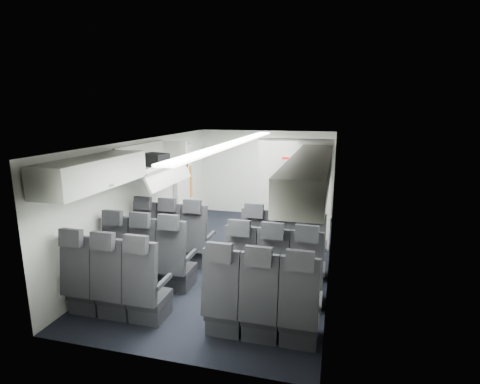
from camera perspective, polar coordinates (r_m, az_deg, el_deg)
The scene contains 14 objects.
cabin_shell at distance 6.69m, azimuth -0.87°, elevation -0.95°, with size 3.41×6.01×2.16m.
seat_row_front at distance 6.42m, azimuth -2.13°, elevation -8.30°, with size 3.33×0.56×1.24m.
seat_row_mid at distance 5.63m, azimuth -4.83°, elevation -11.46°, with size 3.33×0.56×1.24m.
seat_row_rear at distance 4.88m, azimuth -8.47°, elevation -15.58°, with size 3.33×0.56×1.24m.
overhead_bin_left_rear at distance 5.36m, azimuth -21.47°, elevation 2.78°, with size 0.53×1.80×0.40m.
overhead_bin_left_front_open at distance 6.87m, azimuth -13.15°, elevation 4.29°, with size 0.64×1.70×0.72m.
overhead_bin_right_rear at distance 4.36m, azimuth 9.87°, elevation 1.38°, with size 0.53×1.80×0.40m.
overhead_bin_right_front at distance 6.08m, azimuth 11.32°, elevation 4.49°, with size 0.53×1.70×0.40m.
bulkhead_partition at distance 7.29m, azimuth 8.28°, elevation -0.33°, with size 1.40×0.15×2.13m.
galley_unit at distance 9.19m, azimuth 9.44°, elevation 1.53°, with size 0.85×0.52×1.90m.
boarding_door at distance 8.69m, azimuth -8.56°, elevation 0.96°, with size 0.12×1.27×1.86m.
flight_attendant at distance 8.06m, azimuth 4.23°, elevation -0.74°, with size 0.61×0.40×1.67m, color black.
carry_on_bag at distance 6.89m, azimuth -12.78°, elevation 4.70°, with size 0.43×0.30×0.26m, color black.
papers at distance 7.93m, azimuth 5.53°, elevation 0.49°, with size 0.19×0.02×0.13m, color white.
Camera 1 is at (1.74, -6.27, 2.70)m, focal length 28.00 mm.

